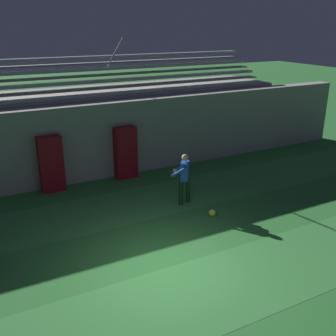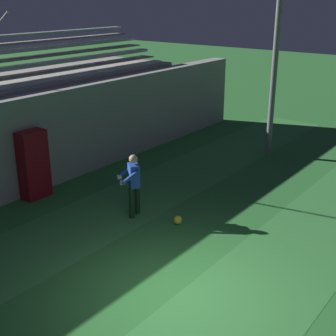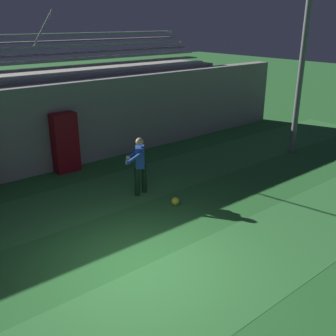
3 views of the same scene
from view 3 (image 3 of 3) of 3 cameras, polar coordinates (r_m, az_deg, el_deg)
name	(u,v)px [view 3 (image 3 of 3)]	position (r m, az deg, el deg)	size (l,w,h in m)	color
ground_plane	(139,269)	(8.18, -4.20, -14.39)	(80.00, 80.00, 0.00)	#2D7533
turf_stripe_mid	(178,299)	(7.43, 1.44, -18.49)	(28.00, 2.41, 0.01)	#38843D
turf_stripe_far	(60,207)	(10.95, -15.35, -5.44)	(28.00, 2.41, 0.01)	#38843D
back_wall	(15,134)	(13.02, -21.32, 4.66)	(24.00, 0.60, 2.80)	#999691
padding_pillar_gate_right	(65,143)	(13.11, -14.70, 3.56)	(0.80, 0.44, 1.94)	maroon
floodlight_pole	(309,0)	(14.88, 19.82, 21.91)	(0.90, 0.36, 8.41)	slate
goalkeeper	(140,162)	(11.00, -4.15, 0.81)	(0.72, 0.74, 1.67)	#143319
soccer_ball	(175,201)	(10.61, 1.08, -4.85)	(0.22, 0.22, 0.22)	yellow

